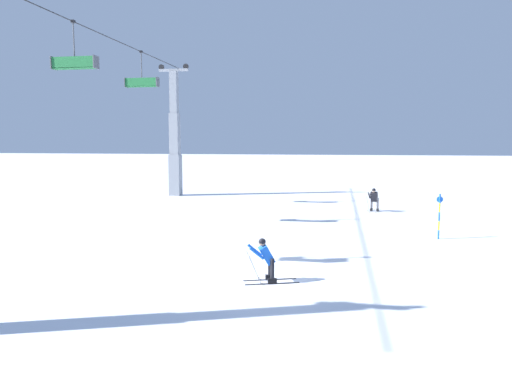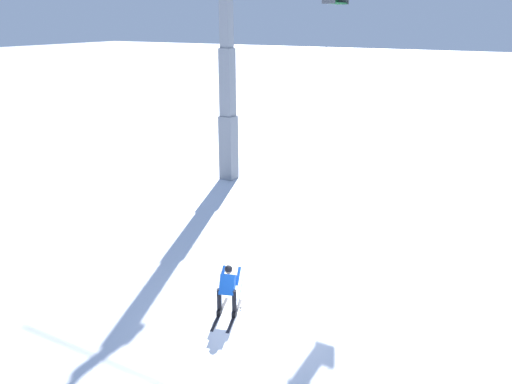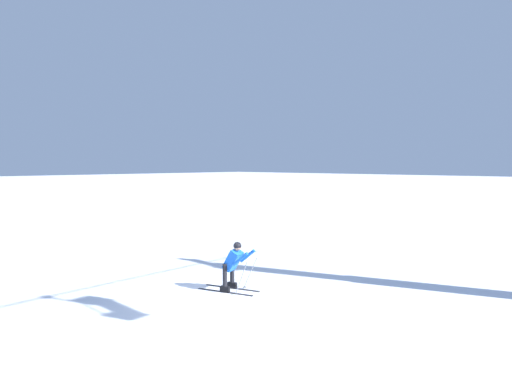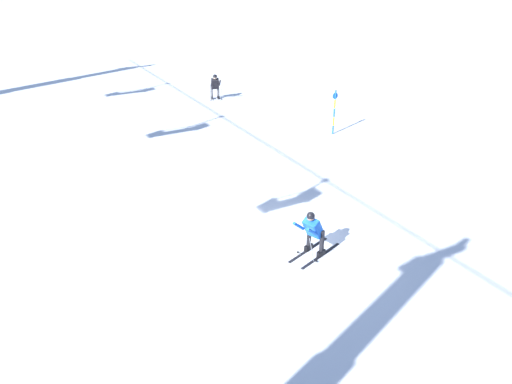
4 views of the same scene
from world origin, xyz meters
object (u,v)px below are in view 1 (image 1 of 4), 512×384
Objects in this scene: skier_carving_main at (266,257)px; lift_tower_far at (175,142)px; chairlift_seat_second at (74,62)px; skier_distant_uphill at (374,198)px; chairlift_seat_middle at (141,82)px; trail_marker_pole at (439,215)px.

lift_tower_far is at bearing 25.76° from skier_carving_main.
skier_distant_uphill is (8.34, -15.28, -7.47)m from chairlift_seat_second.
skier_carving_main is 20.79m from chairlift_seat_middle.
chairlift_seat_second is 1.15× the size of trail_marker_pole.
chairlift_seat_middle is (8.30, 0.00, -0.00)m from chairlift_seat_second.
lift_tower_far is at bearing -0.00° from chairlift_seat_middle.
skier_carving_main is at bearing -145.96° from chairlift_seat_middle.
chairlift_seat_middle is at bearing 180.00° from lift_tower_far.
chairlift_seat_second is 8.30m from chairlift_seat_middle.
chairlift_seat_second is 18.94m from skier_distant_uphill.
lift_tower_far is 15.26m from chairlift_seat_second.
lift_tower_far is 4.40× the size of chairlift_seat_middle.
trail_marker_pole is at bearing -114.79° from chairlift_seat_middle.
skier_distant_uphill is (0.04, -15.28, -7.47)m from chairlift_seat_middle.
skier_distant_uphill reaches higher than skier_carving_main.
lift_tower_far reaches higher than chairlift_seat_middle.
chairlift_seat_second is 19.01m from trail_marker_pole.
chairlift_seat_second reaches higher than skier_distant_uphill.
chairlift_seat_middle is (16.06, 10.85, 7.52)m from skier_carving_main.
chairlift_seat_second is (7.76, 10.85, 7.52)m from skier_carving_main.
trail_marker_pole is 1.19× the size of skier_distant_uphill.
chairlift_seat_second is at bearing 118.63° from skier_distant_uphill.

